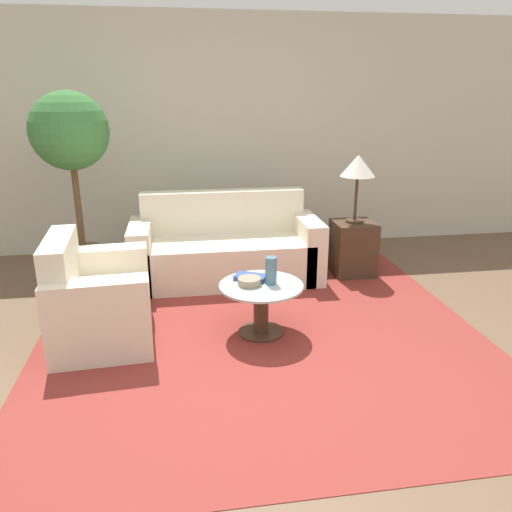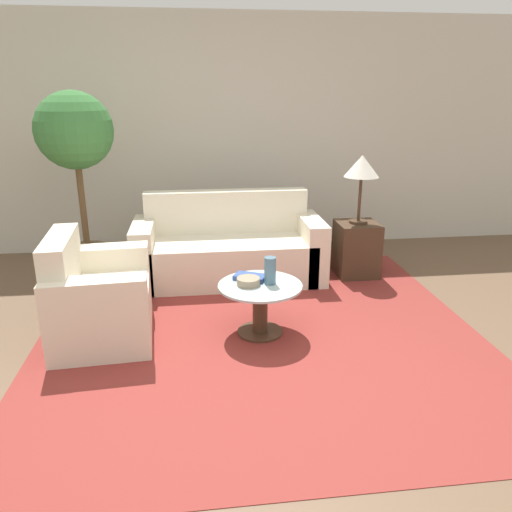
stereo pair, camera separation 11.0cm
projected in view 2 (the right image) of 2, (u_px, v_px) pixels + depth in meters
The scene contains 12 objects.
ground_plane at pixel (253, 382), 3.24m from camera, with size 14.00×14.00×0.00m, color brown.
wall_back at pixel (221, 136), 5.66m from camera, with size 10.00×0.06×2.60m.
rug at pixel (260, 332), 3.89m from camera, with size 3.38×3.36×0.01m.
sofa_main at pixel (229, 250), 4.96m from camera, with size 1.83×0.76×0.84m.
armchair at pixel (95, 301), 3.77m from camera, with size 0.76×0.99×0.81m.
coffee_table at pixel (260, 302), 3.80m from camera, with size 0.64×0.64×0.41m.
side_table at pixel (356, 249), 5.03m from camera, with size 0.40×0.40×0.54m.
table_lamp at pixel (362, 168), 4.77m from camera, with size 0.34×0.34×0.66m.
potted_plant at pixel (76, 147), 4.58m from camera, with size 0.71×0.71×1.80m.
vase at pixel (270, 271), 3.74m from camera, with size 0.09×0.09×0.21m.
bowl at pixel (248, 281), 3.74m from camera, with size 0.17×0.17×0.06m.
book_stack at pixel (250, 277), 3.86m from camera, with size 0.27×0.23×0.04m.
Camera 2 is at (-0.33, -2.79, 1.81)m, focal length 35.00 mm.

